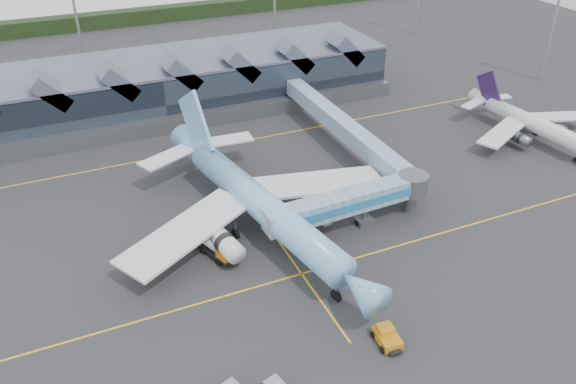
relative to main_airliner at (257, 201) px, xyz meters
name	(u,v)px	position (x,y,z in m)	size (l,w,h in m)	color
ground	(276,237)	(1.40, -3.02, -4.30)	(260.00, 260.00, 0.00)	#2A2A2C
taxi_stripes	(249,200)	(1.40, 6.98, -4.30)	(120.00, 60.00, 0.01)	gold
tree_line_far	(125,18)	(1.40, 106.98, -2.30)	(260.00, 4.00, 4.00)	black
terminal	(154,86)	(-3.66, 44.33, 0.58)	(90.00, 22.25, 12.52)	black
light_masts	(253,12)	(22.40, 59.78, 8.19)	(132.40, 42.56, 22.45)	gray
main_airliner	(257,201)	(0.00, 0.00, 0.00)	(38.96, 45.38, 14.64)	#63A9C9
regional_jet	(529,122)	(52.82, 6.39, -1.32)	(25.05, 27.45, 9.41)	silver
jet_bridge	(359,200)	(12.53, -4.96, -0.21)	(24.14, 4.47, 5.81)	#6B94B3
fuel_truck	(210,240)	(-7.19, -2.24, -2.64)	(5.01, 8.70, 2.96)	black
pushback_tug	(387,337)	(4.89, -24.32, -3.56)	(2.65, 3.91, 1.66)	#C47912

